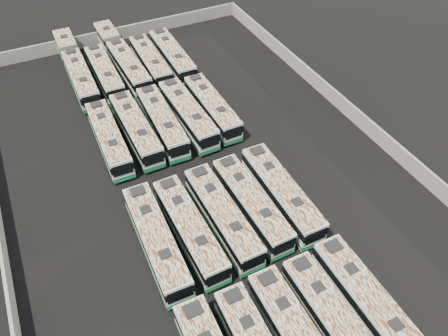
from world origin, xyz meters
The scene contains 19 objects.
ground centered at (0.00, 0.00, 0.00)m, with size 140.00×140.00×0.00m, color black.
perimeter_wall centered at (0.00, 0.00, 1.10)m, with size 45.20×73.20×2.20m.
bus_front_right centered at (2.01, -22.21, 1.84)m, with size 2.72×12.75×3.59m.
bus_front_far_right centered at (5.62, -22.13, 1.89)m, with size 2.83×13.14×3.70m.
bus_midfront_far_left centered at (-8.53, -7.66, 1.91)m, with size 3.11×13.29×3.73m.
bus_midfront_left centered at (-5.05, -7.77, 1.85)m, with size 2.97×12.92×3.63m.
bus_midfront_center centered at (-1.38, -7.73, 1.87)m, with size 2.93×13.02×3.66m.
bus_midfront_right centered at (2.07, -7.56, 1.85)m, with size 2.93×12.86×3.61m.
bus_midfront_far_right centered at (5.66, -7.71, 1.91)m, with size 3.00×13.28×3.73m.
bus_midback_far_left centered at (-8.50, 9.41, 1.84)m, with size 2.98×12.80×3.59m.
bus_midback_left centered at (-4.95, 9.65, 1.88)m, with size 2.88×13.09×3.69m.
bus_midback_center centered at (-1.49, 9.55, 1.87)m, with size 3.07×13.01×3.65m.
bus_midback_right centered at (2.07, 9.54, 1.91)m, with size 3.06×13.28×3.73m.
bus_midback_far_right centered at (5.56, 9.58, 1.82)m, with size 2.68×12.66×3.57m.
bus_back_far_left centered at (-8.47, 27.53, 1.86)m, with size 3.00×20.12×3.64m.
bus_back_left centered at (-5.05, 23.91, 1.84)m, with size 2.80×12.79×3.60m.
bus_back_center centered at (-1.47, 27.37, 1.85)m, with size 3.21×20.07×3.63m.
bus_back_right centered at (2.04, 24.11, 1.82)m, with size 2.92×12.69×3.56m.
bus_back_far_right centered at (5.57, 23.95, 1.90)m, with size 3.00×13.25×3.73m.
Camera 1 is at (-13.80, -33.24, 36.83)m, focal length 35.00 mm.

